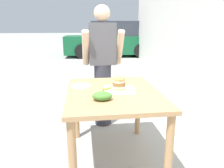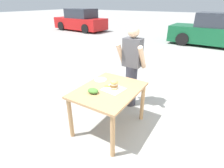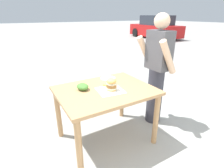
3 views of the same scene
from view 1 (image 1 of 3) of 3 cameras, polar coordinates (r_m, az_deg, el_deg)
The scene contains 9 objects.
ground_plane at distance 2.56m, azimuth 0.31°, elevation -18.84°, with size 80.00×80.00×0.00m, color #9E9E99.
patio_table at distance 2.25m, azimuth 0.34°, elevation -4.73°, with size 0.93×1.19×0.78m.
serving_paper at distance 2.26m, azimuth 1.97°, elevation -1.55°, with size 0.31×0.31×0.00m, color white.
sandwich at distance 2.25m, azimuth 1.81°, elevation 0.50°, with size 0.14×0.14×0.19m.
pickle_spear at distance 2.25m, azimuth -1.33°, elevation -1.22°, with size 0.02×0.02×0.10m, color #8EA83D.
side_plate_with_forks at distance 2.41m, azimuth -8.08°, elevation -0.50°, with size 0.22×0.22×0.02m.
side_salad at distance 1.95m, azimuth -2.57°, elevation -3.11°, with size 0.18×0.14×0.08m, color #477F33.
diner_across_table at distance 3.07m, azimuth -2.47°, elevation 4.92°, with size 0.55×0.35×1.69m.
parked_car_near_curb at distance 10.49m, azimuth -0.26°, elevation 11.31°, with size 4.25×1.94×1.60m.
Camera 1 is at (-0.29, -2.10, 1.43)m, focal length 35.00 mm.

